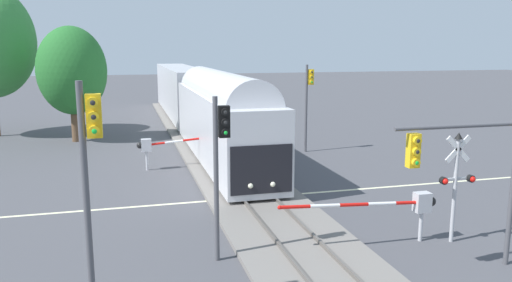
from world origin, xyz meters
name	(u,v)px	position (x,y,z in m)	size (l,w,h in m)	color
ground_plane	(253,198)	(0.00, 0.00, 0.00)	(220.00, 220.00, 0.00)	#47474C
road_centre_stripe	(253,197)	(0.00, 0.00, 0.00)	(44.00, 0.20, 0.01)	beige
railway_track	(253,196)	(0.00, 0.00, 0.10)	(4.40, 80.00, 0.32)	slate
commuter_train	(197,100)	(0.00, 17.75, 2.79)	(3.04, 41.55, 5.16)	silver
crossing_gate_near	(406,204)	(3.82, -6.65, 1.42)	(5.92, 0.40, 1.80)	#B7B7BC
crossing_signal_mast	(456,176)	(5.53, -7.03, 2.43)	(1.36, 0.44, 3.97)	#B2B2B7
crossing_gate_far	(158,145)	(-3.85, 6.65, 1.44)	(5.77, 0.40, 1.92)	#B7B7BC
traffic_signal_median	(220,152)	(-2.74, -6.43, 3.61)	(0.53, 0.38, 5.38)	#4C4C51
traffic_signal_near_right	(482,156)	(4.77, -9.12, 3.62)	(4.68, 0.38, 4.82)	#4C4C51
traffic_signal_near_left	(90,170)	(-6.43, -9.82, 4.09)	(0.53, 0.38, 6.13)	#4C4C51
traffic_signal_far_side	(308,94)	(6.13, 9.15, 3.85)	(0.53, 0.38, 5.76)	#4C4C51
oak_behind_train	(72,71)	(-9.11, 17.07, 5.18)	(4.93, 4.93, 8.39)	brown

